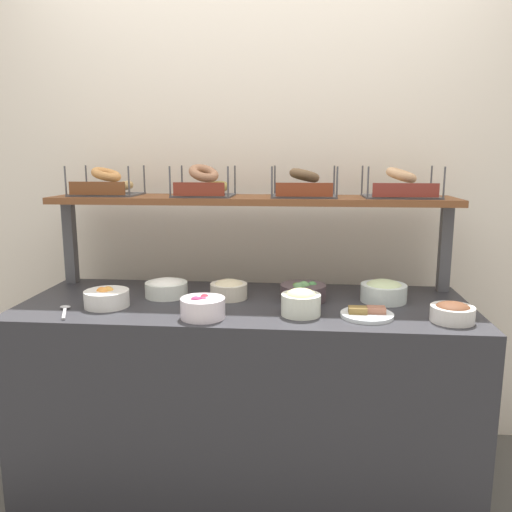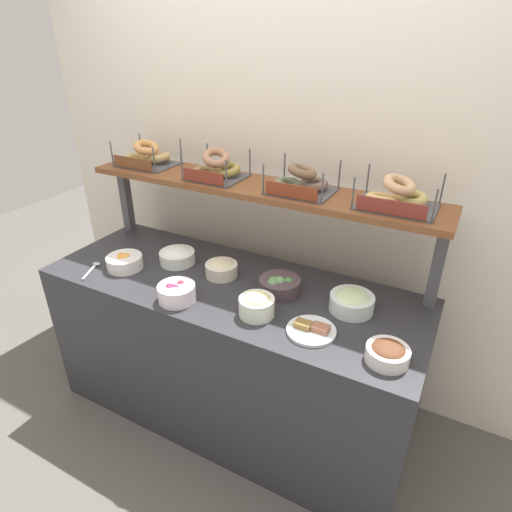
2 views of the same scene
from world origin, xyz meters
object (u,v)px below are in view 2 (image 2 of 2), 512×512
object	(u,v)px
bowl_chocolate_spread	(388,353)
bowl_potato_salad	(221,268)
bowl_scallion_spread	(352,301)
serving_plate_white	(311,330)
bowl_fruit_salad	(124,262)
bowl_veggie_mix	(279,285)
bagel_basket_sesame	(147,157)
bowl_beet_salad	(176,292)
bowl_egg_salad	(257,305)
bagel_basket_plain	(397,197)
bagel_basket_everything	(216,169)
bagel_basket_poppy	(301,183)
serving_spoon_near_plate	(93,268)
bowl_cream_cheese	(177,256)

from	to	relation	value
bowl_chocolate_spread	bowl_potato_salad	size ratio (longest dim) A/B	1.00
bowl_scallion_spread	serving_plate_white	bearing A→B (deg)	-112.63
bowl_fruit_salad	bowl_veggie_mix	bearing A→B (deg)	11.66
bagel_basket_sesame	bowl_chocolate_spread	bearing A→B (deg)	-17.68
bowl_chocolate_spread	bowl_beet_salad	distance (m)	0.95
bowl_scallion_spread	bowl_egg_salad	bearing A→B (deg)	-147.00
bowl_potato_salad	bagel_basket_plain	bearing A→B (deg)	16.28
bowl_chocolate_spread	bowl_beet_salad	world-z (taller)	bowl_beet_salad
bowl_chocolate_spread	bowl_scallion_spread	distance (m)	0.34
bowl_chocolate_spread	bowl_beet_salad	xyz separation A→B (m)	(-0.94, -0.04, 0.00)
bagel_basket_everything	bagel_basket_poppy	xyz separation A→B (m)	(0.46, 0.01, -0.00)
bagel_basket_sesame	bagel_basket_poppy	distance (m)	0.94
bowl_potato_salad	bagel_basket_sesame	distance (m)	0.79
bagel_basket_everything	bowl_scallion_spread	bearing A→B (deg)	-13.47
bowl_egg_salad	bagel_basket_poppy	world-z (taller)	bagel_basket_poppy
bowl_veggie_mix	bagel_basket_sesame	distance (m)	1.07
bowl_beet_salad	bagel_basket_poppy	bearing A→B (deg)	52.85
bowl_veggie_mix	bagel_basket_sesame	size ratio (longest dim) A/B	0.64
bagel_basket_poppy	bagel_basket_plain	xyz separation A→B (m)	(0.43, 0.01, 0.00)
bowl_egg_salad	serving_spoon_near_plate	size ratio (longest dim) A/B	0.94
bagel_basket_poppy	bagel_basket_plain	distance (m)	0.43
bowl_veggie_mix	bowl_fruit_salad	bearing A→B (deg)	-168.34
bagel_basket_sesame	bowl_scallion_spread	bearing A→B (deg)	-9.66
bowl_veggie_mix	bowl_chocolate_spread	bearing A→B (deg)	-23.50
bowl_scallion_spread	bagel_basket_plain	xyz separation A→B (m)	(0.09, 0.21, 0.43)
serving_spoon_near_plate	bagel_basket_poppy	bearing A→B (deg)	26.49
bowl_cream_cheese	bagel_basket_plain	world-z (taller)	bagel_basket_plain
serving_spoon_near_plate	bagel_basket_plain	world-z (taller)	bagel_basket_plain
bowl_fruit_salad	bowl_egg_salad	bearing A→B (deg)	-3.18
bowl_veggie_mix	bagel_basket_everything	xyz separation A→B (m)	(-0.47, 0.21, 0.44)
bowl_potato_salad	bowl_chocolate_spread	bearing A→B (deg)	-15.65
bowl_beet_salad	bowl_egg_salad	bearing A→B (deg)	10.71
bowl_potato_salad	bagel_basket_sesame	bearing A→B (deg)	159.52
bowl_beet_salad	bagel_basket_plain	bearing A→B (deg)	31.94
bowl_veggie_mix	serving_spoon_near_plate	xyz separation A→B (m)	(-0.95, -0.25, -0.03)
serving_spoon_near_plate	bagel_basket_sesame	size ratio (longest dim) A/B	0.54
serving_spoon_near_plate	bagel_basket_everything	distance (m)	0.82
bowl_beet_salad	serving_spoon_near_plate	size ratio (longest dim) A/B	1.04
bowl_fruit_salad	serving_plate_white	bearing A→B (deg)	-2.56
bowl_scallion_spread	serving_spoon_near_plate	size ratio (longest dim) A/B	1.18
bagel_basket_poppy	bowl_egg_salad	bearing A→B (deg)	-90.45
bowl_veggie_mix	bagel_basket_plain	xyz separation A→B (m)	(0.43, 0.22, 0.44)
serving_plate_white	bowl_potato_salad	bearing A→B (deg)	159.06
bowl_cream_cheese	serving_spoon_near_plate	bearing A→B (deg)	-142.83
bowl_beet_salad	bagel_basket_everything	bearing A→B (deg)	99.67
bowl_egg_salad	bowl_veggie_mix	size ratio (longest dim) A/B	0.79
bagel_basket_sesame	bowl_potato_salad	bearing A→B (deg)	-20.48
bowl_egg_salad	bowl_beet_salad	world-z (taller)	bowl_egg_salad
bowl_beet_salad	serving_plate_white	bearing A→B (deg)	6.18
serving_spoon_near_plate	bagel_basket_everything	bearing A→B (deg)	43.92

